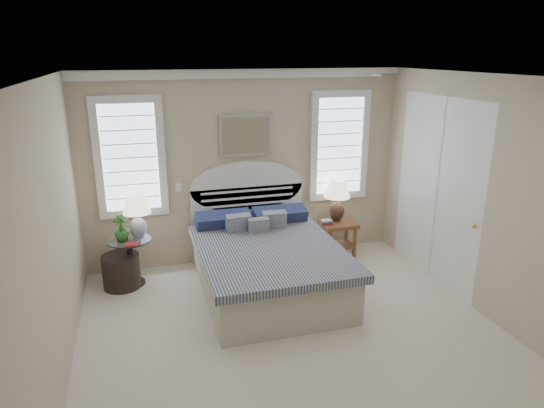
{
  "coord_description": "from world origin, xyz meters",
  "views": [
    {
      "loc": [
        -1.49,
        -3.99,
        2.92
      ],
      "look_at": [
        -0.05,
        1.0,
        1.28
      ],
      "focal_mm": 32.0,
      "sensor_mm": 36.0,
      "label": 1
    }
  ],
  "objects": [
    {
      "name": "floor",
      "position": [
        0.0,
        0.0,
        0.0
      ],
      "size": [
        4.5,
        5.0,
        0.01
      ],
      "primitive_type": "cube",
      "color": "beige",
      "rests_on": "ground"
    },
    {
      "name": "ceiling",
      "position": [
        0.0,
        0.0,
        2.7
      ],
      "size": [
        4.5,
        5.0,
        0.01
      ],
      "primitive_type": "cube",
      "color": "silver",
      "rests_on": "wall_back"
    },
    {
      "name": "wall_back",
      "position": [
        0.0,
        2.5,
        1.35
      ],
      "size": [
        4.5,
        0.02,
        2.7
      ],
      "primitive_type": "cube",
      "color": "#C4B393",
      "rests_on": "floor"
    },
    {
      "name": "wall_left",
      "position": [
        -2.25,
        0.0,
        1.35
      ],
      "size": [
        0.02,
        5.0,
        2.7
      ],
      "primitive_type": "cube",
      "color": "#C4B393",
      "rests_on": "floor"
    },
    {
      "name": "wall_right",
      "position": [
        2.25,
        0.0,
        1.35
      ],
      "size": [
        0.02,
        5.0,
        2.7
      ],
      "primitive_type": "cube",
      "color": "#C4B393",
      "rests_on": "floor"
    },
    {
      "name": "crown_molding",
      "position": [
        0.0,
        2.46,
        2.64
      ],
      "size": [
        4.5,
        0.08,
        0.12
      ],
      "primitive_type": "cube",
      "color": "white",
      "rests_on": "wall_back"
    },
    {
      "name": "hvac_vent",
      "position": [
        1.2,
        0.8,
        2.68
      ],
      "size": [
        0.3,
        0.2,
        0.02
      ],
      "primitive_type": "cube",
      "color": "#B2B2B2",
      "rests_on": "ceiling"
    },
    {
      "name": "switch_plate",
      "position": [
        -0.95,
        2.48,
        1.15
      ],
      "size": [
        0.08,
        0.01,
        0.12
      ],
      "primitive_type": "cube",
      "color": "white",
      "rests_on": "wall_back"
    },
    {
      "name": "window_left",
      "position": [
        -1.55,
        2.48,
        1.6
      ],
      "size": [
        0.9,
        0.06,
        1.6
      ],
      "primitive_type": "cube",
      "color": "silver",
      "rests_on": "wall_back"
    },
    {
      "name": "window_right",
      "position": [
        1.4,
        2.48,
        1.6
      ],
      "size": [
        0.9,
        0.06,
        1.6
      ],
      "primitive_type": "cube",
      "color": "silver",
      "rests_on": "wall_back"
    },
    {
      "name": "painting",
      "position": [
        0.0,
        2.46,
        1.82
      ],
      "size": [
        0.74,
        0.04,
        0.58
      ],
      "primitive_type": "cube",
      "color": "silver",
      "rests_on": "wall_back"
    },
    {
      "name": "closet_door",
      "position": [
        2.23,
        1.2,
        1.2
      ],
      "size": [
        0.02,
        1.8,
        2.4
      ],
      "primitive_type": "cube",
      "color": "white",
      "rests_on": "floor"
    },
    {
      "name": "bed",
      "position": [
        0.0,
        1.46,
        0.39
      ],
      "size": [
        1.72,
        2.28,
        1.47
      ],
      "color": "beige",
      "rests_on": "floor"
    },
    {
      "name": "side_table_left",
      "position": [
        -1.65,
        2.05,
        0.39
      ],
      "size": [
        0.56,
        0.56,
        0.63
      ],
      "color": "black",
      "rests_on": "floor"
    },
    {
      "name": "nightstand_right",
      "position": [
        1.3,
        2.15,
        0.39
      ],
      "size": [
        0.5,
        0.4,
        0.53
      ],
      "color": "brown",
      "rests_on": "floor"
    },
    {
      "name": "floor_pot",
      "position": [
        -1.78,
        2.01,
        0.22
      ],
      "size": [
        0.51,
        0.51,
        0.43
      ],
      "primitive_type": "cylinder",
      "rotation": [
        0.0,
        0.0,
        0.06
      ],
      "color": "black",
      "rests_on": "floor"
    },
    {
      "name": "lamp_left",
      "position": [
        -1.52,
        2.08,
        0.98
      ],
      "size": [
        0.47,
        0.47,
        0.58
      ],
      "rotation": [
        0.0,
        0.0,
        0.43
      ],
      "color": "silver",
      "rests_on": "side_table_left"
    },
    {
      "name": "lamp_right",
      "position": [
        1.3,
        2.26,
        0.91
      ],
      "size": [
        0.47,
        0.47,
        0.62
      ],
      "rotation": [
        0.0,
        0.0,
        -0.26
      ],
      "color": "black",
      "rests_on": "nightstand_right"
    },
    {
      "name": "potted_plant",
      "position": [
        -1.73,
        2.02,
        0.8
      ],
      "size": [
        0.23,
        0.23,
        0.34
      ],
      "primitive_type": "imported",
      "rotation": [
        0.0,
        0.0,
        -0.23
      ],
      "color": "#2D702C",
      "rests_on": "side_table_left"
    },
    {
      "name": "books_left",
      "position": [
        -1.62,
        1.83,
        0.64
      ],
      "size": [
        0.19,
        0.15,
        0.02
      ],
      "rotation": [
        0.0,
        0.0,
        -0.19
      ],
      "color": "maroon",
      "rests_on": "side_table_left"
    },
    {
      "name": "books_right",
      "position": [
        1.1,
        2.13,
        0.56
      ],
      "size": [
        0.17,
        0.12,
        0.07
      ],
      "rotation": [
        0.0,
        0.0,
        -0.03
      ],
      "color": "maroon",
      "rests_on": "nightstand_right"
    }
  ]
}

